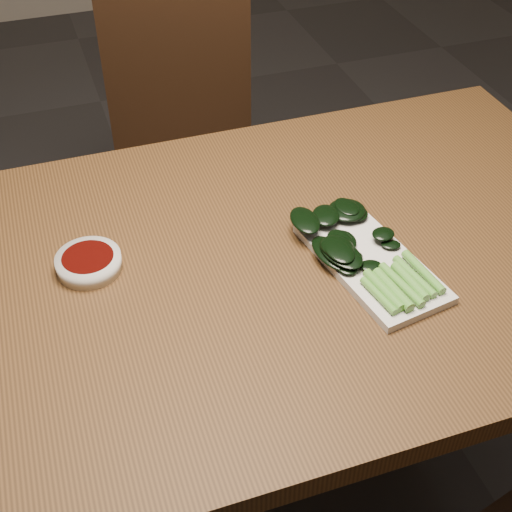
{
  "coord_description": "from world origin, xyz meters",
  "views": [
    {
      "loc": [
        -0.25,
        -0.82,
        1.52
      ],
      "look_at": [
        0.03,
        -0.0,
        0.76
      ],
      "focal_mm": 50.0,
      "sensor_mm": 36.0,
      "label": 1
    }
  ],
  "objects_px": {
    "sauce_bowl": "(89,262)",
    "serving_plate": "(371,262)",
    "gai_lan": "(353,246)",
    "table": "(240,295)",
    "chair_far": "(183,155)"
  },
  "relations": [
    {
      "from": "sauce_bowl",
      "to": "serving_plate",
      "type": "relative_size",
      "value": 0.36
    },
    {
      "from": "sauce_bowl",
      "to": "serving_plate",
      "type": "bearing_deg",
      "value": -17.85
    },
    {
      "from": "serving_plate",
      "to": "gai_lan",
      "type": "xyz_separation_m",
      "value": [
        -0.02,
        0.03,
        0.02
      ]
    },
    {
      "from": "gai_lan",
      "to": "table",
      "type": "bearing_deg",
      "value": 165.79
    },
    {
      "from": "table",
      "to": "chair_far",
      "type": "bearing_deg",
      "value": 84.06
    },
    {
      "from": "chair_far",
      "to": "serving_plate",
      "type": "xyz_separation_m",
      "value": [
        0.12,
        -0.81,
        0.27
      ]
    },
    {
      "from": "table",
      "to": "serving_plate",
      "type": "distance_m",
      "value": 0.23
    },
    {
      "from": "chair_far",
      "to": "gai_lan",
      "type": "relative_size",
      "value": 3.07
    },
    {
      "from": "sauce_bowl",
      "to": "gai_lan",
      "type": "xyz_separation_m",
      "value": [
        0.41,
        -0.11,
        0.01
      ]
    },
    {
      "from": "table",
      "to": "serving_plate",
      "type": "bearing_deg",
      "value": -20.05
    },
    {
      "from": "table",
      "to": "sauce_bowl",
      "type": "height_order",
      "value": "sauce_bowl"
    },
    {
      "from": "table",
      "to": "sauce_bowl",
      "type": "relative_size",
      "value": 13.44
    },
    {
      "from": "sauce_bowl",
      "to": "serving_plate",
      "type": "xyz_separation_m",
      "value": [
        0.43,
        -0.14,
        -0.01
      ]
    },
    {
      "from": "chair_far",
      "to": "serving_plate",
      "type": "height_order",
      "value": "chair_far"
    },
    {
      "from": "chair_far",
      "to": "gai_lan",
      "type": "bearing_deg",
      "value": -68.49
    }
  ]
}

